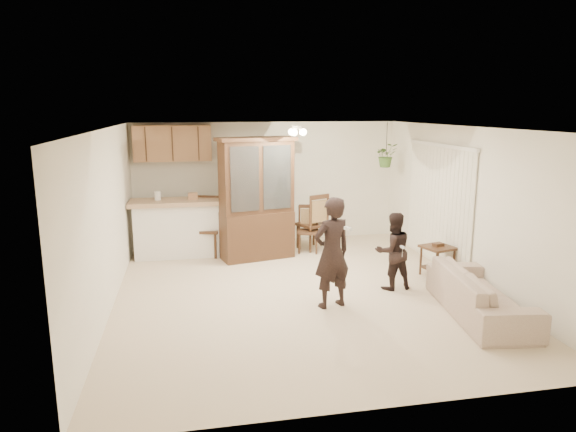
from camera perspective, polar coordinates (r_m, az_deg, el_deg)
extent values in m
plane|color=beige|center=(8.03, 1.25, -8.34)|extent=(6.50, 6.50, 0.00)
cube|color=white|center=(7.54, 1.34, 9.79)|extent=(5.50, 6.50, 0.02)
cube|color=white|center=(10.84, -2.37, 3.79)|extent=(5.50, 0.02, 2.50)
cube|color=white|center=(4.67, 9.88, -7.38)|extent=(5.50, 0.02, 2.50)
cube|color=white|center=(7.60, -19.40, -0.38)|extent=(0.02, 6.50, 2.50)
cube|color=white|center=(8.69, 19.31, 1.10)|extent=(0.02, 6.50, 2.50)
cube|color=white|center=(9.98, -12.11, -1.57)|extent=(1.60, 0.55, 1.00)
cube|color=tan|center=(9.86, -12.24, 1.54)|extent=(1.75, 0.70, 0.08)
cube|color=#9B6A43|center=(10.45, -12.71, 7.90)|extent=(1.50, 0.34, 0.70)
imported|color=#366026|center=(10.55, 10.85, 6.65)|extent=(0.43, 0.37, 0.48)
cylinder|color=black|center=(10.53, 10.92, 8.41)|extent=(0.01, 0.01, 0.65)
imported|color=beige|center=(7.52, 20.58, -7.60)|extent=(0.99, 1.96, 0.73)
imported|color=black|center=(7.19, 4.92, -3.28)|extent=(0.76, 0.61, 1.80)
imported|color=black|center=(8.10, 11.60, -3.39)|extent=(0.71, 0.58, 1.35)
cube|color=#341F13|center=(9.65, -3.45, -2.12)|extent=(1.41, 0.81, 0.88)
cube|color=#341F13|center=(9.45, -3.53, 4.39)|extent=(1.40, 0.75, 1.33)
cube|color=silver|center=(9.45, -3.53, 4.39)|extent=(1.12, 0.28, 1.16)
cube|color=#341F13|center=(9.38, -3.59, 8.54)|extent=(1.52, 0.86, 0.07)
cube|color=#341F13|center=(8.93, 16.33, -3.37)|extent=(0.58, 0.58, 0.04)
cube|color=#341F13|center=(9.03, 16.20, -5.57)|extent=(0.49, 0.49, 0.03)
cube|color=#341F13|center=(8.92, 16.35, -3.07)|extent=(0.19, 0.15, 0.06)
cube|color=#341F13|center=(9.92, -8.97, -1.53)|extent=(0.63, 0.63, 0.05)
cube|color=#A97C54|center=(9.85, -9.02, 0.19)|extent=(0.36, 0.15, 0.43)
cube|color=#341F13|center=(9.80, -9.08, 1.81)|extent=(0.45, 0.18, 0.09)
cube|color=#341F13|center=(10.05, 2.24, -1.77)|extent=(0.49, 0.49, 0.04)
cube|color=#A97C54|center=(9.99, 2.25, -0.39)|extent=(0.30, 0.11, 0.35)
cube|color=#341F13|center=(9.95, 2.26, 0.90)|extent=(0.37, 0.12, 0.07)
cube|color=#341F13|center=(10.26, 2.70, -0.94)|extent=(0.66, 0.66, 0.05)
cube|color=#A97C54|center=(10.19, 2.72, 0.73)|extent=(0.35, 0.19, 0.44)
cube|color=#341F13|center=(10.14, 2.74, 2.30)|extent=(0.43, 0.23, 0.09)
cube|color=silver|center=(6.82, 6.69, -1.41)|extent=(0.08, 0.14, 0.04)
cube|color=silver|center=(7.85, 12.61, -3.39)|extent=(0.04, 0.11, 0.03)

